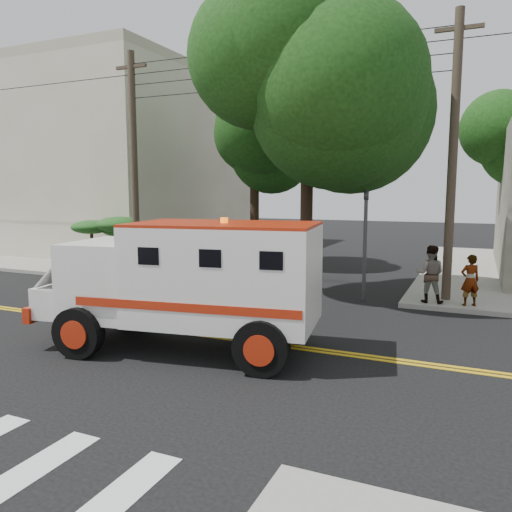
% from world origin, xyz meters
% --- Properties ---
extents(ground, '(100.00, 100.00, 0.00)m').
position_xyz_m(ground, '(0.00, 0.00, 0.00)').
color(ground, black).
rests_on(ground, ground).
extents(sidewalk_nw, '(17.00, 17.00, 0.15)m').
position_xyz_m(sidewalk_nw, '(-13.50, 13.50, 0.07)').
color(sidewalk_nw, gray).
rests_on(sidewalk_nw, ground).
extents(building_left, '(16.00, 14.00, 10.00)m').
position_xyz_m(building_left, '(-15.50, 15.00, 5.15)').
color(building_left, '#B4AF93').
rests_on(building_left, sidewalk_nw).
extents(utility_pole_left, '(0.28, 0.28, 9.00)m').
position_xyz_m(utility_pole_left, '(-5.60, 6.00, 4.50)').
color(utility_pole_left, '#382D23').
rests_on(utility_pole_left, ground).
extents(utility_pole_right, '(0.28, 0.28, 9.00)m').
position_xyz_m(utility_pole_right, '(6.30, 6.20, 4.50)').
color(utility_pole_right, '#382D23').
rests_on(utility_pole_right, ground).
extents(tree_main, '(6.08, 5.70, 9.85)m').
position_xyz_m(tree_main, '(1.94, 6.21, 7.20)').
color(tree_main, black).
rests_on(tree_main, ground).
extents(tree_left, '(4.48, 4.20, 7.70)m').
position_xyz_m(tree_left, '(-2.68, 11.79, 5.73)').
color(tree_left, black).
rests_on(tree_left, ground).
extents(traffic_signal, '(0.15, 0.18, 3.60)m').
position_xyz_m(traffic_signal, '(3.80, 5.60, 2.23)').
color(traffic_signal, '#3F3F42').
rests_on(traffic_signal, ground).
extents(accessibility_sign, '(0.45, 0.10, 2.02)m').
position_xyz_m(accessibility_sign, '(-6.20, 6.17, 1.37)').
color(accessibility_sign, '#3F3F42').
rests_on(accessibility_sign, ground).
extents(palm_planter, '(3.52, 2.63, 2.36)m').
position_xyz_m(palm_planter, '(-7.44, 6.62, 1.65)').
color(palm_planter, '#1E3314').
rests_on(palm_planter, sidewalk_nw).
extents(armored_truck, '(6.66, 3.37, 2.90)m').
position_xyz_m(armored_truck, '(1.30, -1.13, 1.65)').
color(armored_truck, silver).
rests_on(armored_truck, ground).
extents(pedestrian_a, '(0.67, 0.58, 1.56)m').
position_xyz_m(pedestrian_a, '(6.99, 5.50, 0.93)').
color(pedestrian_a, gray).
rests_on(pedestrian_a, sidewalk_ne).
extents(pedestrian_b, '(0.88, 0.69, 1.78)m').
position_xyz_m(pedestrian_b, '(5.85, 5.50, 1.04)').
color(pedestrian_b, gray).
rests_on(pedestrian_b, sidewalk_ne).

